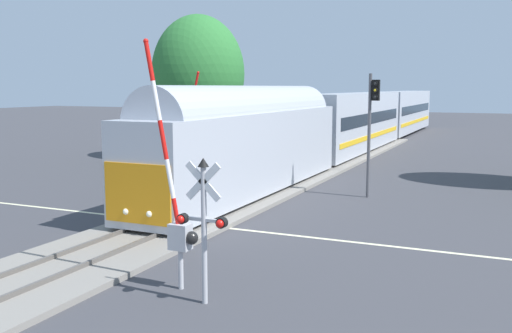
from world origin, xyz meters
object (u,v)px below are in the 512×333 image
Objects in this scene: crossing_signal_mast at (203,216)px; crossing_gate_near at (177,213)px; commuter_train at (353,120)px; oak_behind_train at (198,74)px; crossing_gate_far at (182,153)px; traffic_signal_far_side at (372,115)px.

crossing_gate_near is at bearing 149.45° from crossing_signal_mast.
commuter_train is at bearing 96.74° from crossing_gate_near.
oak_behind_train is at bearing 119.95° from crossing_signal_mast.
crossing_gate_near is at bearing -59.02° from crossing_gate_far.
crossing_gate_far is 9.99m from traffic_signal_far_side.
traffic_signal_far_side is at bearing 83.39° from crossing_gate_near.
oak_behind_train is (-5.66, 11.72, 4.41)m from crossing_gate_far.
crossing_signal_mast is at bearing -56.76° from crossing_gate_far.
traffic_signal_far_side is (0.56, 15.67, 1.78)m from crossing_signal_mast.
oak_behind_train reaches higher than crossing_gate_far.
crossing_gate_near is 1.38m from crossing_signal_mast.
commuter_train is at bearing 79.00° from crossing_gate_far.
crossing_signal_mast is 16.48m from crossing_gate_far.
commuter_train is 9.51× the size of crossing_gate_near.
crossing_signal_mast is at bearing -30.55° from crossing_gate_near.
oak_behind_train reaches higher than crossing_gate_near.
oak_behind_train reaches higher than crossing_signal_mast.
oak_behind_train is at bearing 118.59° from crossing_gate_near.
commuter_train is at bearing 107.22° from traffic_signal_far_side.
crossing_gate_far reaches higher than traffic_signal_far_side.
traffic_signal_far_side is at bearing 87.94° from crossing_signal_mast.
traffic_signal_far_side is at bearing -72.78° from commuter_train.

